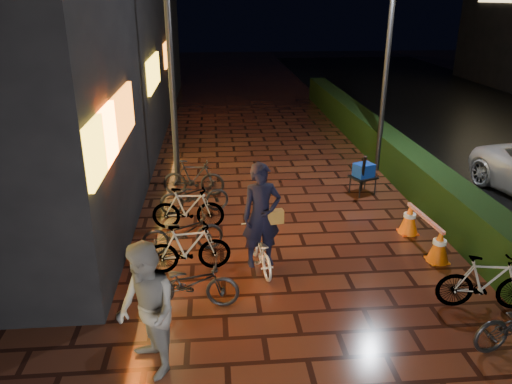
{
  "coord_description": "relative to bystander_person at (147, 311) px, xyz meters",
  "views": [
    {
      "loc": [
        -1.75,
        -6.03,
        4.68
      ],
      "look_at": [
        -0.96,
        3.03,
        1.1
      ],
      "focal_mm": 35.0,
      "sensor_mm": 36.0,
      "label": 1
    }
  ],
  "objects": [
    {
      "name": "parked_bikes_hedge",
      "position": [
        5.17,
        0.47,
        -0.5
      ],
      "size": [
        1.67,
        1.7,
        0.92
      ],
      "color": "black",
      "rests_on": "ground"
    },
    {
      "name": "cart_assembly",
      "position": [
        4.63,
        6.02,
        -0.35
      ],
      "size": [
        0.75,
        0.81,
        1.14
      ],
      "color": "black",
      "rests_on": "ground"
    },
    {
      "name": "lamp_post_sf",
      "position": [
        -0.06,
        7.1,
        2.26
      ],
      "size": [
        0.56,
        0.17,
        5.82
      ],
      "color": "black",
      "rests_on": "ground"
    },
    {
      "name": "cyclist",
      "position": [
        1.71,
        2.53,
        -0.18
      ],
      "size": [
        0.78,
        1.49,
        2.05
      ],
      "color": "silver",
      "rests_on": "ground"
    },
    {
      "name": "traffic_barrier",
      "position": [
        5.02,
        3.14,
        -0.61
      ],
      "size": [
        0.52,
        1.64,
        0.66
      ],
      "color": "#D5580B",
      "rests_on": "ground"
    },
    {
      "name": "lamp_post_hedge",
      "position": [
        5.59,
        7.83,
        2.05
      ],
      "size": [
        0.52,
        0.17,
        5.43
      ],
      "color": "black",
      "rests_on": "ground"
    },
    {
      "name": "bystander_person",
      "position": [
        0.0,
        0.0,
        0.0
      ],
      "size": [
        1.05,
        1.13,
        1.87
      ],
      "primitive_type": "imported",
      "rotation": [
        0.0,
        0.0,
        -1.1
      ],
      "color": "#5F5F62",
      "rests_on": "ground"
    },
    {
      "name": "ground",
      "position": [
        2.68,
        0.57,
        -0.94
      ],
      "size": [
        80.0,
        80.0,
        0.0
      ],
      "primitive_type": "plane",
      "color": "#381911",
      "rests_on": "ground"
    },
    {
      "name": "parked_bikes_storefront",
      "position": [
        0.38,
        3.83,
        -0.5
      ],
      "size": [
        1.86,
        5.5,
        0.92
      ],
      "color": "black",
      "rests_on": "ground"
    },
    {
      "name": "hedge",
      "position": [
        5.98,
        8.57,
        -0.44
      ],
      "size": [
        0.7,
        20.0,
        1.0
      ],
      "primitive_type": "cube",
      "color": "black",
      "rests_on": "ground"
    }
  ]
}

